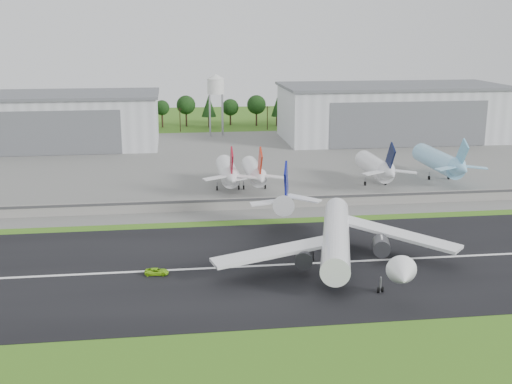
{
  "coord_description": "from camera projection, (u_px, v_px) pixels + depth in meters",
  "views": [
    {
      "loc": [
        -26.35,
        -120.27,
        50.64
      ],
      "look_at": [
        -5.06,
        40.0,
        9.0
      ],
      "focal_mm": 45.0,
      "sensor_mm": 36.0,
      "label": 1
    }
  ],
  "objects": [
    {
      "name": "parked_jet_red_b",
      "position": [
        255.0,
        172.0,
        203.35
      ],
      "size": [
        7.36,
        31.29,
        16.46
      ],
      "color": "silver",
      "rests_on": "ground"
    },
    {
      "name": "runway",
      "position": [
        297.0,
        264.0,
        141.03
      ],
      "size": [
        320.0,
        60.0,
        0.1
      ],
      "primitive_type": "cube",
      "color": "black",
      "rests_on": "ground"
    },
    {
      "name": "parked_jet_skyblue",
      "position": [
        442.0,
        162.0,
        216.28
      ],
      "size": [
        7.36,
        37.29,
        17.16
      ],
      "color": "#87C4E9",
      "rests_on": "ground"
    },
    {
      "name": "utility_poles",
      "position": [
        224.0,
        131.0,
        323.43
      ],
      "size": [
        230.0,
        3.0,
        12.0
      ],
      "primitive_type": null,
      "color": "black",
      "rests_on": "ground"
    },
    {
      "name": "apron",
      "position": [
        242.0,
        163.0,
        246.63
      ],
      "size": [
        320.0,
        150.0,
        0.1
      ],
      "primitive_type": "cube",
      "color": "slate",
      "rests_on": "ground"
    },
    {
      "name": "main_airliner",
      "position": [
        337.0,
        242.0,
        140.54
      ],
      "size": [
        55.37,
        58.48,
        18.17
      ],
      "rotation": [
        0.0,
        0.0,
        2.88
      ],
      "color": "white",
      "rests_on": "runway"
    },
    {
      "name": "water_tower",
      "position": [
        216.0,
        84.0,
        302.27
      ],
      "size": [
        8.4,
        8.4,
        29.4
      ],
      "color": "#99999E",
      "rests_on": "ground"
    },
    {
      "name": "treeline",
      "position": [
        222.0,
        126.0,
        337.83
      ],
      "size": [
        320.0,
        16.0,
        22.0
      ],
      "primitive_type": null,
      "color": "black",
      "rests_on": "ground"
    },
    {
      "name": "blast_fence",
      "position": [
        267.0,
        203.0,
        183.78
      ],
      "size": [
        240.0,
        0.61,
        3.5
      ],
      "color": "gray",
      "rests_on": "ground"
    },
    {
      "name": "hangar_west",
      "position": [
        46.0,
        120.0,
        276.66
      ],
      "size": [
        97.0,
        44.0,
        23.2
      ],
      "color": "silver",
      "rests_on": "ground"
    },
    {
      "name": "runway_centerline",
      "position": [
        297.0,
        264.0,
        141.01
      ],
      "size": [
        220.0,
        1.0,
        0.02
      ],
      "primitive_type": "cube",
      "color": "white",
      "rests_on": "runway"
    },
    {
      "name": "ground_vehicle",
      "position": [
        157.0,
        272.0,
        134.81
      ],
      "size": [
        5.21,
        2.77,
        1.4
      ],
      "primitive_type": "imported",
      "rotation": [
        0.0,
        0.0,
        1.48
      ],
      "color": "#8FD619",
      "rests_on": "runway"
    },
    {
      "name": "ground",
      "position": [
        306.0,
        282.0,
        131.44
      ],
      "size": [
        600.0,
        600.0,
        0.0
      ],
      "primitive_type": "plane",
      "color": "#326718",
      "rests_on": "ground"
    },
    {
      "name": "parked_jet_red_a",
      "position": [
        228.0,
        172.0,
        202.23
      ],
      "size": [
        7.36,
        31.29,
        16.75
      ],
      "color": "silver",
      "rests_on": "ground"
    },
    {
      "name": "hangar_east",
      "position": [
        392.0,
        112.0,
        296.17
      ],
      "size": [
        102.0,
        47.0,
        25.2
      ],
      "color": "silver",
      "rests_on": "ground"
    },
    {
      "name": "parked_jet_navy",
      "position": [
        377.0,
        168.0,
        208.44
      ],
      "size": [
        7.36,
        31.29,
        16.9
      ],
      "color": "white",
      "rests_on": "ground"
    }
  ]
}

